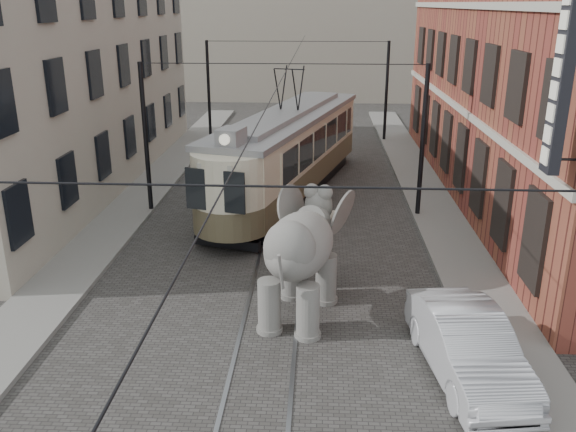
{
  "coord_description": "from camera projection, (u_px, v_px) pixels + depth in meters",
  "views": [
    {
      "loc": [
        1.25,
        -17.17,
        8.09
      ],
      "look_at": [
        0.34,
        -0.17,
        2.1
      ],
      "focal_mm": 37.85,
      "sensor_mm": 36.0,
      "label": 1
    }
  ],
  "objects": [
    {
      "name": "sidewalk_left",
      "position": [
        73.0,
        271.0,
        19.23
      ],
      "size": [
        2.0,
        60.0,
        0.15
      ],
      "primitive_type": "cube",
      "color": "slate",
      "rests_on": "ground"
    },
    {
      "name": "tram",
      "position": [
        289.0,
        133.0,
        26.21
      ],
      "size": [
        6.48,
        14.21,
        5.54
      ],
      "primitive_type": null,
      "rotation": [
        0.0,
        0.0,
        -0.27
      ],
      "color": "beige",
      "rests_on": "ground"
    },
    {
      "name": "catenary",
      "position": [
        281.0,
        147.0,
        22.65
      ],
      "size": [
        11.0,
        30.2,
        6.0
      ],
      "primitive_type": null,
      "color": "black",
      "rests_on": "ground"
    },
    {
      "name": "tram_rails",
      "position": [
        277.0,
        277.0,
        18.92
      ],
      "size": [
        1.54,
        80.0,
        0.02
      ],
      "primitive_type": null,
      "color": "slate",
      "rests_on": "ground"
    },
    {
      "name": "parked_car",
      "position": [
        468.0,
        346.0,
        13.71
      ],
      "size": [
        2.3,
        4.88,
        1.55
      ],
      "primitive_type": "imported",
      "rotation": [
        0.0,
        0.0,
        0.14
      ],
      "color": "#ABAAAF",
      "rests_on": "ground"
    },
    {
      "name": "distant_block",
      "position": [
        308.0,
        16.0,
        54.28
      ],
      "size": [
        28.0,
        10.0,
        14.0
      ],
      "primitive_type": "cube",
      "color": "#A19585",
      "rests_on": "ground"
    },
    {
      "name": "elephant",
      "position": [
        299.0,
        262.0,
        16.1
      ],
      "size": [
        4.02,
        5.76,
        3.21
      ],
      "primitive_type": null,
      "rotation": [
        0.0,
        0.0,
        -0.23
      ],
      "color": "slate",
      "rests_on": "ground"
    },
    {
      "name": "stucco_building",
      "position": [
        48.0,
        76.0,
        27.24
      ],
      "size": [
        7.0,
        24.0,
        10.0
      ],
      "primitive_type": "cube",
      "color": "#A19585",
      "rests_on": "ground"
    },
    {
      "name": "brick_building",
      "position": [
        559.0,
        57.0,
        24.85
      ],
      "size": [
        8.0,
        26.0,
        12.0
      ],
      "primitive_type": "cube",
      "color": "maroon",
      "rests_on": "ground"
    },
    {
      "name": "sidewalk_right",
      "position": [
        472.0,
        280.0,
        18.6
      ],
      "size": [
        2.0,
        60.0,
        0.15
      ],
      "primitive_type": "cube",
      "color": "slate",
      "rests_on": "ground"
    },
    {
      "name": "ground",
      "position": [
        277.0,
        277.0,
        18.93
      ],
      "size": [
        120.0,
        120.0,
        0.0
      ],
      "primitive_type": "plane",
      "color": "#413E3C"
    }
  ]
}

